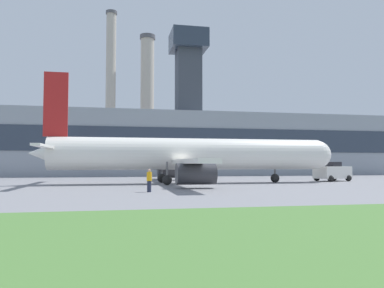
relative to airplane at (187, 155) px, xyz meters
name	(u,v)px	position (x,y,z in m)	size (l,w,h in m)	color
ground_plane	(188,185)	(-0.43, -2.88, -2.87)	(400.00, 400.00, 0.00)	gray
terminal_building	(158,142)	(-0.18, 26.64, 2.79)	(86.95, 11.37, 25.15)	#8C939E
smokestack_left	(111,90)	(-8.85, 60.34, 17.96)	(2.88, 2.88, 41.43)	#B2A899
smokestack_right	(147,102)	(0.60, 61.42, 15.35)	(4.07, 4.07, 36.11)	#B2A899
airplane	(187,155)	(0.00, 0.00, 0.00)	(30.75, 26.52, 10.68)	white
pushback_tug	(332,172)	(17.13, 1.74, -1.87)	(4.37, 3.41, 2.18)	white
ground_crew_person	(149,180)	(-4.65, -10.47, -2.04)	(0.51, 0.51, 1.63)	#23283D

